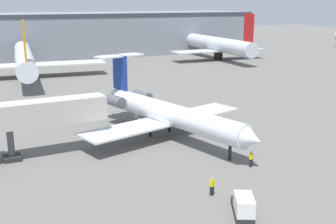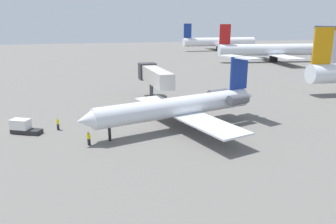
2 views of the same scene
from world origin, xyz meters
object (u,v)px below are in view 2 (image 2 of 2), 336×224
at_px(jet_bridge, 154,76).
at_px(regional_jet, 183,105).
at_px(ground_crew_loader, 58,124).
at_px(parked_airliner_west_mid, 274,50).
at_px(baggage_tug_lead, 23,127).
at_px(ground_crew_marshaller, 89,139).
at_px(parked_airliner_west_end, 219,42).

bearing_deg(jet_bridge, regional_jet, 1.33).
xyz_separation_m(regional_jet, ground_crew_loader, (-3.27, -16.72, -2.27)).
bearing_deg(parked_airliner_west_mid, ground_crew_loader, -49.53).
relative_size(ground_crew_loader, parked_airliner_west_mid, 0.04).
bearing_deg(baggage_tug_lead, jet_bridge, 122.68).
xyz_separation_m(ground_crew_loader, parked_airliner_west_mid, (-62.07, 72.76, 3.55)).
bearing_deg(regional_jet, jet_bridge, -178.67).
xyz_separation_m(jet_bridge, ground_crew_loader, (12.98, -16.34, -3.91)).
xyz_separation_m(jet_bridge, parked_airliner_west_mid, (-49.09, 56.42, -0.36)).
relative_size(ground_crew_marshaller, ground_crew_loader, 1.00).
distance_m(regional_jet, parked_airliner_west_mid, 86.09).
relative_size(baggage_tug_lead, parked_airliner_west_mid, 0.10).
distance_m(parked_airliner_west_end, parked_airliner_west_mid, 51.79).
relative_size(ground_crew_marshaller, baggage_tug_lead, 0.40).
distance_m(ground_crew_loader, parked_airliner_west_mid, 95.71).
bearing_deg(parked_airliner_west_mid, baggage_tug_lead, -51.03).
xyz_separation_m(ground_crew_marshaller, baggage_tug_lead, (-6.71, -8.19, -0.02)).
bearing_deg(parked_airliner_west_mid, regional_jet, -40.62).
height_order(regional_jet, baggage_tug_lead, regional_jet).
bearing_deg(parked_airliner_west_mid, ground_crew_marshaller, -44.93).
height_order(ground_crew_loader, parked_airliner_west_mid, parked_airliner_west_mid).
bearing_deg(baggage_tug_lead, parked_airliner_west_end, 145.61).
relative_size(ground_crew_marshaller, parked_airliner_west_mid, 0.04).
distance_m(baggage_tug_lead, parked_airliner_west_end, 138.33).
distance_m(regional_jet, ground_crew_loader, 17.19).
distance_m(ground_crew_marshaller, ground_crew_loader, 7.98).
xyz_separation_m(baggage_tug_lead, parked_airliner_west_end, (-114.11, 78.10, 3.63)).
bearing_deg(regional_jet, ground_crew_loader, -101.06).
bearing_deg(regional_jet, parked_airliner_west_end, 154.02).
xyz_separation_m(baggage_tug_lead, parked_airliner_west_mid, (-62.34, 77.08, 3.57)).
height_order(ground_crew_marshaller, baggage_tug_lead, baggage_tug_lead).
bearing_deg(baggage_tug_lead, regional_jet, 81.88).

